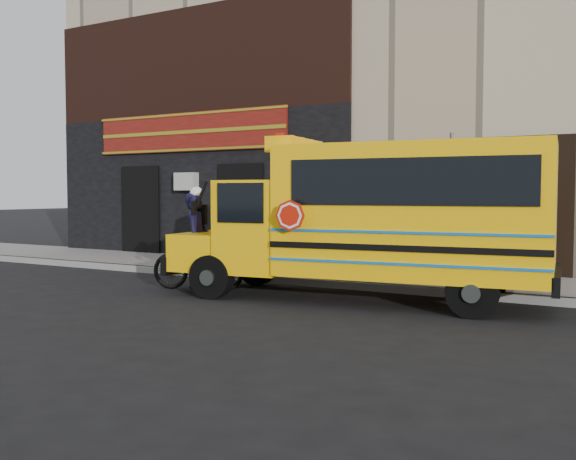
# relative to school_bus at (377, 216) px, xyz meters

# --- Properties ---
(ground) EXTENTS (120.00, 120.00, 0.00)m
(ground) POSITION_rel_school_bus_xyz_m (-2.29, -1.53, -1.51)
(ground) COLOR black
(ground) RESTS_ON ground
(curb) EXTENTS (40.00, 0.20, 0.15)m
(curb) POSITION_rel_school_bus_xyz_m (-2.29, 1.07, -1.43)
(curb) COLOR gray
(curb) RESTS_ON ground
(sidewalk) EXTENTS (40.00, 3.00, 0.15)m
(sidewalk) POSITION_rel_school_bus_xyz_m (-2.29, 2.57, -1.43)
(sidewalk) COLOR slate
(sidewalk) RESTS_ON ground
(building) EXTENTS (20.00, 10.70, 12.00)m
(building) POSITION_rel_school_bus_xyz_m (-2.34, 8.93, 4.62)
(building) COLOR tan
(building) RESTS_ON sidewalk
(school_bus) EXTENTS (7.10, 2.89, 2.92)m
(school_bus) POSITION_rel_school_bus_xyz_m (0.00, 0.00, 0.00)
(school_bus) COLOR black
(school_bus) RESTS_ON ground
(sign_pole) EXTENTS (0.12, 0.26, 3.08)m
(sign_pole) POSITION_rel_school_bus_xyz_m (0.85, 1.64, 0.19)
(sign_pole) COLOR #3E4540
(sign_pole) RESTS_ON ground
(bicycle) EXTENTS (1.95, 1.12, 1.13)m
(bicycle) POSITION_rel_school_bus_xyz_m (-3.58, -0.53, -0.94)
(bicycle) COLOR black
(bicycle) RESTS_ON ground
(cyclist) EXTENTS (0.66, 0.80, 1.89)m
(cyclist) POSITION_rel_school_bus_xyz_m (-3.60, -0.53, -0.56)
(cyclist) COLOR black
(cyclist) RESTS_ON ground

